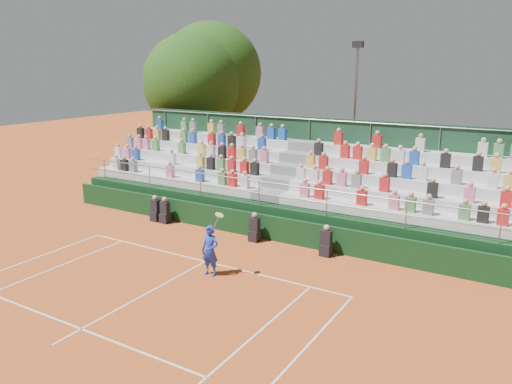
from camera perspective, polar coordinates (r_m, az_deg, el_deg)
The scene contains 8 objects.
ground at distance 18.03m, azimuth -5.79°, elevation -7.91°, with size 90.00×90.00×0.00m, color #C15220.
courtside_wall at distance 20.34m, azimuth -0.44°, elevation -3.73°, with size 20.00×0.15×1.00m, color black.
line_officials at distance 20.68m, azimuth -4.18°, elevation -3.54°, with size 8.65×0.40×1.19m.
grandstand at distance 22.90m, azimuth 3.78°, elevation -0.17°, with size 20.00×5.20×4.40m.
tennis_player at distance 16.61m, azimuth -5.26°, elevation -6.68°, with size 0.85×0.43×2.22m.
tree_west at distance 32.04m, azimuth -7.31°, elevation 12.29°, with size 6.09×6.09×8.81m.
tree_east at distance 33.80m, azimuth -5.16°, elevation 13.36°, with size 6.60×6.60×9.61m.
floodlight_mast at distance 29.09m, azimuth 11.27°, elevation 9.91°, with size 0.60×0.25×8.08m.
Camera 1 is at (10.10, -13.31, 6.77)m, focal length 35.00 mm.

